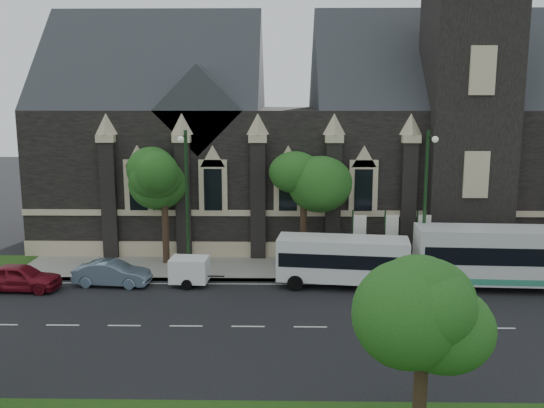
{
  "coord_description": "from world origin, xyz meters",
  "views": [
    {
      "loc": [
        1.65,
        -26.67,
        10.91
      ],
      "look_at": [
        1.04,
        6.0,
        4.91
      ],
      "focal_mm": 38.73,
      "sensor_mm": 36.0,
      "label": 1
    }
  ],
  "objects_px": {
    "street_lamp_near": "(426,198)",
    "sedan": "(112,273)",
    "street_lamp_mid": "(186,197)",
    "car_far_red": "(20,277)",
    "banner_flag_left": "(357,235)",
    "banner_flag_center": "(389,236)",
    "tree_walk_right": "(307,177)",
    "shuttle_bus": "(343,259)",
    "tree_park_east": "(429,303)",
    "box_trailer": "(190,270)",
    "tree_walk_left": "(168,178)",
    "banner_flag_right": "(421,236)",
    "tour_coach": "(525,256)"
  },
  "relations": [
    {
      "from": "tree_park_east",
      "to": "sedan",
      "type": "xyz_separation_m",
      "value": [
        -14.5,
        15.46,
        -3.89
      ]
    },
    {
      "from": "shuttle_bus",
      "to": "street_lamp_near",
      "type": "bearing_deg",
      "value": 17.71
    },
    {
      "from": "street_lamp_mid",
      "to": "shuttle_bus",
      "type": "relative_size",
      "value": 1.17
    },
    {
      "from": "tree_walk_right",
      "to": "box_trailer",
      "type": "height_order",
      "value": "tree_walk_right"
    },
    {
      "from": "street_lamp_near",
      "to": "shuttle_bus",
      "type": "height_order",
      "value": "street_lamp_near"
    },
    {
      "from": "banner_flag_left",
      "to": "banner_flag_center",
      "type": "bearing_deg",
      "value": 0.0
    },
    {
      "from": "tree_walk_right",
      "to": "tour_coach",
      "type": "distance_m",
      "value": 13.73
    },
    {
      "from": "shuttle_bus",
      "to": "box_trailer",
      "type": "xyz_separation_m",
      "value": [
        -8.93,
        0.01,
        -0.72
      ]
    },
    {
      "from": "tree_walk_left",
      "to": "car_far_red",
      "type": "height_order",
      "value": "tree_walk_left"
    },
    {
      "from": "tour_coach",
      "to": "banner_flag_center",
      "type": "bearing_deg",
      "value": 159.85
    },
    {
      "from": "street_lamp_near",
      "to": "car_far_red",
      "type": "xyz_separation_m",
      "value": [
        -23.31,
        -1.95,
        -4.34
      ]
    },
    {
      "from": "banner_flag_center",
      "to": "sedan",
      "type": "bearing_deg",
      "value": -170.21
    },
    {
      "from": "banner_flag_center",
      "to": "shuttle_bus",
      "type": "distance_m",
      "value": 4.28
    },
    {
      "from": "tree_walk_right",
      "to": "street_lamp_mid",
      "type": "height_order",
      "value": "street_lamp_mid"
    },
    {
      "from": "tree_walk_left",
      "to": "shuttle_bus",
      "type": "xyz_separation_m",
      "value": [
        10.94,
        -4.52,
        -4.06
      ]
    },
    {
      "from": "tree_park_east",
      "to": "shuttle_bus",
      "type": "bearing_deg",
      "value": 93.81
    },
    {
      "from": "tree_park_east",
      "to": "banner_flag_center",
      "type": "bearing_deg",
      "value": 83.43
    },
    {
      "from": "tree_walk_right",
      "to": "sedan",
      "type": "height_order",
      "value": "tree_walk_right"
    },
    {
      "from": "street_lamp_mid",
      "to": "car_far_red",
      "type": "distance_m",
      "value": 10.45
    },
    {
      "from": "box_trailer",
      "to": "car_far_red",
      "type": "distance_m",
      "value": 9.58
    },
    {
      "from": "tour_coach",
      "to": "car_far_red",
      "type": "height_order",
      "value": "tour_coach"
    },
    {
      "from": "banner_flag_right",
      "to": "shuttle_bus",
      "type": "xyz_separation_m",
      "value": [
        -5.14,
        -2.81,
        -0.71
      ]
    },
    {
      "from": "tree_walk_right",
      "to": "banner_flag_right",
      "type": "bearing_deg",
      "value": -13.6
    },
    {
      "from": "tree_park_east",
      "to": "banner_flag_left",
      "type": "bearing_deg",
      "value": 89.65
    },
    {
      "from": "banner_flag_center",
      "to": "banner_flag_left",
      "type": "bearing_deg",
      "value": 180.0
    },
    {
      "from": "shuttle_bus",
      "to": "sedan",
      "type": "bearing_deg",
      "value": -172.65
    },
    {
      "from": "tree_park_east",
      "to": "box_trailer",
      "type": "relative_size",
      "value": 1.98
    },
    {
      "from": "banner_flag_left",
      "to": "banner_flag_center",
      "type": "relative_size",
      "value": 1.0
    },
    {
      "from": "street_lamp_near",
      "to": "banner_flag_right",
      "type": "distance_m",
      "value": 3.34
    },
    {
      "from": "banner_flag_center",
      "to": "box_trailer",
      "type": "distance_m",
      "value": 12.47
    },
    {
      "from": "banner_flag_left",
      "to": "box_trailer",
      "type": "relative_size",
      "value": 1.26
    },
    {
      "from": "street_lamp_mid",
      "to": "banner_flag_left",
      "type": "bearing_deg",
      "value": 10.5
    },
    {
      "from": "street_lamp_mid",
      "to": "car_far_red",
      "type": "xyz_separation_m",
      "value": [
        -9.31,
        -1.95,
        -4.34
      ]
    },
    {
      "from": "street_lamp_mid",
      "to": "sedan",
      "type": "height_order",
      "value": "street_lamp_mid"
    },
    {
      "from": "banner_flag_center",
      "to": "banner_flag_right",
      "type": "bearing_deg",
      "value": 0.0
    },
    {
      "from": "tree_park_east",
      "to": "street_lamp_near",
      "type": "height_order",
      "value": "street_lamp_near"
    },
    {
      "from": "tree_park_east",
      "to": "street_lamp_mid",
      "type": "distance_m",
      "value": 19.32
    },
    {
      "from": "street_lamp_near",
      "to": "sedan",
      "type": "bearing_deg",
      "value": -177.0
    },
    {
      "from": "tree_walk_right",
      "to": "sedan",
      "type": "bearing_deg",
      "value": -158.36
    },
    {
      "from": "street_lamp_mid",
      "to": "banner_flag_right",
      "type": "distance_m",
      "value": 14.67
    },
    {
      "from": "banner_flag_center",
      "to": "banner_flag_right",
      "type": "relative_size",
      "value": 1.0
    },
    {
      "from": "car_far_red",
      "to": "tree_walk_left",
      "type": "bearing_deg",
      "value": -50.59
    },
    {
      "from": "box_trailer",
      "to": "banner_flag_right",
      "type": "bearing_deg",
      "value": 14.72
    },
    {
      "from": "tree_walk_right",
      "to": "banner_flag_left",
      "type": "distance_m",
      "value": 4.92
    },
    {
      "from": "tree_park_east",
      "to": "tour_coach",
      "type": "relative_size",
      "value": 0.51
    },
    {
      "from": "street_lamp_mid",
      "to": "shuttle_bus",
      "type": "height_order",
      "value": "street_lamp_mid"
    },
    {
      "from": "tree_walk_right",
      "to": "street_lamp_mid",
      "type": "bearing_deg",
      "value": -153.35
    },
    {
      "from": "banner_flag_left",
      "to": "tour_coach",
      "type": "distance_m",
      "value": 9.71
    },
    {
      "from": "street_lamp_near",
      "to": "tour_coach",
      "type": "distance_m",
      "value": 6.44
    },
    {
      "from": "box_trailer",
      "to": "tree_park_east",
      "type": "bearing_deg",
      "value": -53.85
    }
  ]
}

